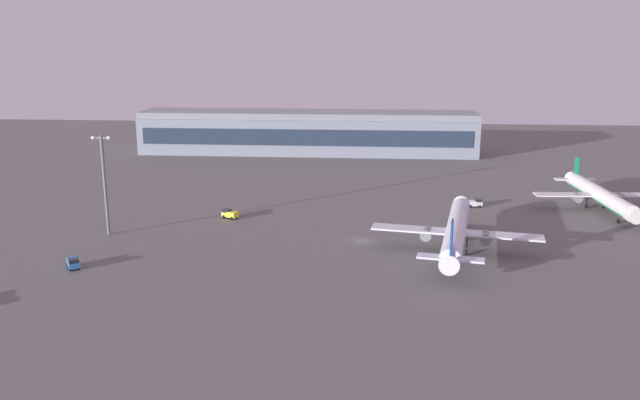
{
  "coord_description": "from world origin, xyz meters",
  "views": [
    {
      "loc": [
        1.3,
        -139.79,
        44.69
      ],
      "look_at": [
        -11.2,
        21.13,
        4.0
      ],
      "focal_mm": 36.33,
      "sensor_mm": 36.0,
      "label": 1
    }
  ],
  "objects_px": {
    "maintenance_van": "(73,263)",
    "airplane_near_gate": "(456,231)",
    "cargo_loader": "(230,214)",
    "apron_light_central": "(104,178)",
    "baggage_tractor": "(474,203)",
    "airplane_far_stand": "(599,195)"
  },
  "relations": [
    {
      "from": "airplane_far_stand",
      "to": "cargo_loader",
      "type": "distance_m",
      "value": 97.33
    },
    {
      "from": "cargo_loader",
      "to": "maintenance_van",
      "type": "bearing_deg",
      "value": 178.04
    },
    {
      "from": "airplane_near_gate",
      "to": "airplane_far_stand",
      "type": "relative_size",
      "value": 1.07
    },
    {
      "from": "cargo_loader",
      "to": "baggage_tractor",
      "type": "bearing_deg",
      "value": -46.6
    },
    {
      "from": "baggage_tractor",
      "to": "apron_light_central",
      "type": "xyz_separation_m",
      "value": [
        -88.86,
        -32.07,
        12.28
      ]
    },
    {
      "from": "maintenance_van",
      "to": "apron_light_central",
      "type": "height_order",
      "value": "apron_light_central"
    },
    {
      "from": "airplane_near_gate",
      "to": "cargo_loader",
      "type": "height_order",
      "value": "airplane_near_gate"
    },
    {
      "from": "airplane_far_stand",
      "to": "apron_light_central",
      "type": "height_order",
      "value": "apron_light_central"
    },
    {
      "from": "airplane_near_gate",
      "to": "airplane_far_stand",
      "type": "distance_m",
      "value": 56.34
    },
    {
      "from": "airplane_near_gate",
      "to": "cargo_loader",
      "type": "relative_size",
      "value": 10.14
    },
    {
      "from": "airplane_far_stand",
      "to": "baggage_tractor",
      "type": "height_order",
      "value": "airplane_far_stand"
    },
    {
      "from": "cargo_loader",
      "to": "apron_light_central",
      "type": "height_order",
      "value": "apron_light_central"
    },
    {
      "from": "airplane_far_stand",
      "to": "cargo_loader",
      "type": "relative_size",
      "value": 9.49
    },
    {
      "from": "cargo_loader",
      "to": "apron_light_central",
      "type": "relative_size",
      "value": 0.2
    },
    {
      "from": "airplane_far_stand",
      "to": "maintenance_van",
      "type": "height_order",
      "value": "airplane_far_stand"
    },
    {
      "from": "cargo_loader",
      "to": "apron_light_central",
      "type": "xyz_separation_m",
      "value": [
        -25.19,
        -15.91,
        12.28
      ]
    },
    {
      "from": "apron_light_central",
      "to": "airplane_far_stand",
      "type": "bearing_deg",
      "value": 14.54
    },
    {
      "from": "baggage_tractor",
      "to": "maintenance_van",
      "type": "bearing_deg",
      "value": -67.53
    },
    {
      "from": "airplane_near_gate",
      "to": "apron_light_central",
      "type": "bearing_deg",
      "value": -174.09
    },
    {
      "from": "cargo_loader",
      "to": "baggage_tractor",
      "type": "xyz_separation_m",
      "value": [
        63.67,
        16.16,
        0.0
      ]
    },
    {
      "from": "cargo_loader",
      "to": "maintenance_van",
      "type": "xyz_separation_m",
      "value": [
        -23.29,
        -38.58,
        0.0
      ]
    },
    {
      "from": "maintenance_van",
      "to": "airplane_near_gate",
      "type": "bearing_deg",
      "value": 158.89
    }
  ]
}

